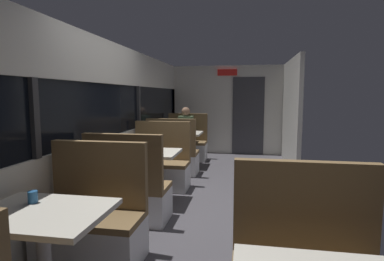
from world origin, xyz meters
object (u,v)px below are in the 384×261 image
at_px(coffee_cup_primary, 33,197).
at_px(dining_table_near_window, 42,225).
at_px(bench_far_window_facing_entry, 187,146).
at_px(seated_passenger, 186,138).
at_px(bench_mid_window_facing_end, 129,195).
at_px(bench_mid_window_facing_entry, 160,168).
at_px(dining_table_far_window, 181,137).
at_px(bench_near_window_facing_entry, 93,226).
at_px(bench_far_window_facing_end, 173,157).
at_px(dining_table_mid_window, 147,158).

bearing_deg(coffee_cup_primary, dining_table_near_window, -38.51).
xyz_separation_m(bench_far_window_facing_entry, seated_passenger, (0.00, -0.07, 0.21)).
relative_size(bench_mid_window_facing_end, bench_mid_window_facing_entry, 1.00).
bearing_deg(dining_table_near_window, bench_mid_window_facing_end, 90.00).
bearing_deg(dining_table_far_window, seated_passenger, 90.00).
xyz_separation_m(bench_mid_window_facing_entry, dining_table_far_window, (0.00, 1.61, 0.31)).
bearing_deg(bench_mid_window_facing_end, bench_mid_window_facing_entry, 90.00).
height_order(bench_near_window_facing_entry, seated_passenger, seated_passenger).
bearing_deg(bench_far_window_facing_entry, bench_mid_window_facing_entry, -90.00).
distance_m(bench_far_window_facing_end, coffee_cup_primary, 3.83).
relative_size(dining_table_near_window, seated_passenger, 0.71).
xyz_separation_m(dining_table_far_window, bench_far_window_facing_end, (0.00, -0.70, -0.31)).
bearing_deg(seated_passenger, bench_far_window_facing_entry, 90.00).
relative_size(bench_mid_window_facing_entry, seated_passenger, 0.87).
relative_size(bench_far_window_facing_entry, seated_passenger, 0.87).
xyz_separation_m(bench_near_window_facing_entry, bench_far_window_facing_entry, (0.00, 4.63, 0.00)).
xyz_separation_m(dining_table_near_window, bench_far_window_facing_entry, (0.00, 5.33, -0.31)).
xyz_separation_m(dining_table_near_window, bench_near_window_facing_entry, (0.00, 0.70, -0.31)).
relative_size(bench_near_window_facing_entry, bench_mid_window_facing_end, 1.00).
bearing_deg(coffee_cup_primary, bench_far_window_facing_end, 87.53).
height_order(dining_table_far_window, coffee_cup_primary, coffee_cup_primary).
distance_m(bench_far_window_facing_end, bench_far_window_facing_entry, 1.40).
bearing_deg(coffee_cup_primary, dining_table_far_window, 87.92).
xyz_separation_m(dining_table_near_window, bench_mid_window_facing_end, (0.00, 1.61, -0.31)).
distance_m(dining_table_far_window, bench_far_window_facing_entry, 0.77).
bearing_deg(bench_mid_window_facing_entry, bench_far_window_facing_end, 90.00).
height_order(bench_mid_window_facing_entry, bench_far_window_facing_entry, same).
bearing_deg(bench_near_window_facing_entry, coffee_cup_primary, -106.02).
relative_size(bench_mid_window_facing_entry, coffee_cup_primary, 12.22).
xyz_separation_m(dining_table_near_window, dining_table_mid_window, (0.00, 2.31, 0.00)).
distance_m(bench_mid_window_facing_end, dining_table_far_window, 3.03).
height_order(bench_mid_window_facing_end, dining_table_far_window, bench_mid_window_facing_end).
relative_size(bench_mid_window_facing_entry, bench_far_window_facing_end, 1.00).
relative_size(bench_mid_window_facing_end, bench_far_window_facing_end, 1.00).
xyz_separation_m(dining_table_far_window, seated_passenger, (0.00, 0.63, -0.10)).
xyz_separation_m(dining_table_mid_window, bench_mid_window_facing_entry, (0.00, 0.70, -0.31)).
bearing_deg(bench_mid_window_facing_entry, seated_passenger, 90.00).
relative_size(dining_table_near_window, dining_table_far_window, 1.00).
height_order(bench_far_window_facing_end, seated_passenger, seated_passenger).
distance_m(seated_passenger, coffee_cup_primary, 5.13).
height_order(bench_far_window_facing_end, bench_far_window_facing_entry, same).
distance_m(bench_mid_window_facing_end, seated_passenger, 3.65).
distance_m(dining_table_near_window, bench_mid_window_facing_entry, 3.03).
distance_m(bench_near_window_facing_entry, bench_far_window_facing_entry, 4.63).
distance_m(dining_table_near_window, seated_passenger, 5.25).
distance_m(dining_table_far_window, coffee_cup_primary, 4.50).
bearing_deg(dining_table_far_window, bench_far_window_facing_entry, 90.00).
distance_m(bench_mid_window_facing_end, bench_far_window_facing_entry, 3.71).
xyz_separation_m(bench_near_window_facing_entry, dining_table_mid_window, (0.00, 1.61, 0.31)).
height_order(dining_table_near_window, seated_passenger, seated_passenger).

